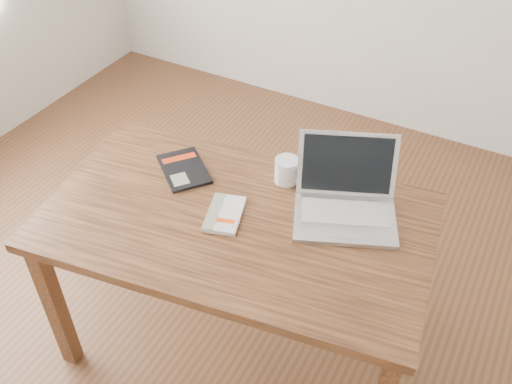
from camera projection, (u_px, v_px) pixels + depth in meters
The scene contains 6 objects.
room at pixel (165, 53), 1.79m from camera, with size 4.04×4.04×2.70m.
desk at pixel (237, 235), 2.16m from camera, with size 1.53×1.02×0.75m.
white_guidebook at pixel (224, 214), 2.11m from camera, with size 0.18×0.23×0.02m.
black_guidebook at pixel (184, 169), 2.31m from camera, with size 0.30×0.29×0.01m.
laptop at pixel (346, 199), 2.10m from camera, with size 0.48×0.46×0.25m.
coffee_mug at pixel (287, 170), 2.23m from camera, with size 0.14×0.09×0.10m.
Camera 1 is at (0.97, -1.31, 2.20)m, focal length 40.00 mm.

